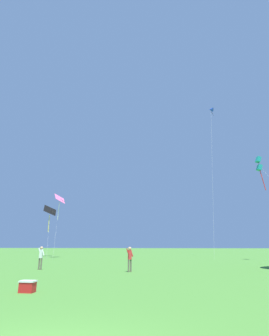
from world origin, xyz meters
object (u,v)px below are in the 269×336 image
kite_blue_delta (211,110)px  person_near_tree (41,256)px  kite_teal_box (259,165)px  kite_black_large (50,215)px  person_in_red_shirt (130,257)px  kite_pink_low (59,203)px  picnic_cooler (28,286)px

kite_blue_delta → person_near_tree: bearing=-123.8°
kite_teal_box → kite_black_large: (-32.92, 9.06, -4.92)m
person_near_tree → person_in_red_shirt: size_ratio=1.01×
kite_pink_low → person_in_red_shirt: 25.98m
kite_pink_low → kite_black_large: (-3.86, 4.85, -1.27)m
kite_black_large → person_near_tree: 27.44m
kite_blue_delta → kite_pink_low: 31.98m
kite_blue_delta → kite_pink_low: bearing=-164.2°
kite_teal_box → person_in_red_shirt: (-14.30, -15.90, -10.88)m
kite_teal_box → kite_pink_low: size_ratio=1.34×
kite_black_large → person_in_red_shirt: 31.71m
person_in_red_shirt → picnic_cooler: 9.23m
picnic_cooler → person_in_red_shirt: bearing=74.1°
kite_blue_delta → kite_black_large: (-29.29, -2.36, -19.27)m
person_near_tree → person_in_red_shirt: person_near_tree is taller
kite_pink_low → picnic_cooler: size_ratio=16.15×
person_near_tree → picnic_cooler: bearing=-64.8°
kite_blue_delta → kite_black_large: size_ratio=3.03×
person_near_tree → person_in_red_shirt: 7.10m
kite_blue_delta → person_in_red_shirt: size_ratio=16.09×
kite_pink_low → kite_black_large: kite_pink_low is taller
kite_teal_box → kite_pink_low: bearing=171.8°
kite_blue_delta → person_in_red_shirt: bearing=-111.3°
picnic_cooler → kite_teal_box: bearing=55.8°
person_in_red_shirt → picnic_cooler: size_ratio=2.78×
kite_blue_delta → picnic_cooler: bearing=-110.0°
kite_teal_box → person_near_tree: kite_teal_box is taller
kite_teal_box → kite_blue_delta: bearing=107.6°
kite_pink_low → picnic_cooler: (12.24, -28.97, -8.01)m
kite_teal_box → person_near_tree: (-21.36, -15.11, -10.87)m
kite_black_large → picnic_cooler: 38.05m
person_in_red_shirt → picnic_cooler: person_in_red_shirt is taller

